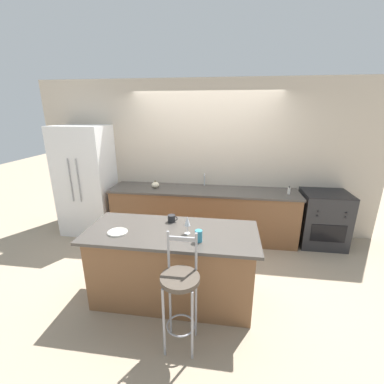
# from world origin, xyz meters

# --- Properties ---
(ground_plane) EXTENTS (18.00, 18.00, 0.00)m
(ground_plane) POSITION_xyz_m (0.00, 0.00, 0.00)
(ground_plane) COLOR tan
(wall_back) EXTENTS (6.00, 0.07, 2.70)m
(wall_back) POSITION_xyz_m (0.00, 0.72, 1.35)
(wall_back) COLOR beige
(wall_back) RESTS_ON ground_plane
(back_counter) EXTENTS (3.21, 0.70, 0.89)m
(back_counter) POSITION_xyz_m (0.00, 0.39, 0.45)
(back_counter) COLOR brown
(back_counter) RESTS_ON ground_plane
(sink_faucet) EXTENTS (0.02, 0.13, 0.22)m
(sink_faucet) POSITION_xyz_m (0.00, 0.59, 1.03)
(sink_faucet) COLOR #ADAFB5
(sink_faucet) RESTS_ON back_counter
(kitchen_island) EXTENTS (1.94, 0.83, 0.90)m
(kitchen_island) POSITION_xyz_m (-0.19, -1.27, 0.45)
(kitchen_island) COLOR brown
(kitchen_island) RESTS_ON ground_plane
(refrigerator) EXTENTS (0.89, 0.72, 1.95)m
(refrigerator) POSITION_xyz_m (-2.12, 0.35, 0.97)
(refrigerator) COLOR white
(refrigerator) RESTS_ON ground_plane
(oven_range) EXTENTS (0.73, 0.64, 0.92)m
(oven_range) POSITION_xyz_m (2.01, 0.39, 0.46)
(oven_range) COLOR #28282B
(oven_range) RESTS_ON ground_plane
(bar_stool_near) EXTENTS (0.36, 0.36, 1.16)m
(bar_stool_near) POSITION_xyz_m (0.02, -1.90, 0.63)
(bar_stool_near) COLOR #99999E
(bar_stool_near) RESTS_ON ground_plane
(dinner_plate) EXTENTS (0.22, 0.22, 0.02)m
(dinner_plate) POSITION_xyz_m (-0.78, -1.39, 0.91)
(dinner_plate) COLOR beige
(dinner_plate) RESTS_ON kitchen_island
(wine_glass) EXTENTS (0.07, 0.07, 0.21)m
(wine_glass) POSITION_xyz_m (-0.01, -1.30, 1.05)
(wine_glass) COLOR white
(wine_glass) RESTS_ON kitchen_island
(coffee_mug) EXTENTS (0.12, 0.09, 0.09)m
(coffee_mug) POSITION_xyz_m (-0.24, -1.03, 0.95)
(coffee_mug) COLOR #232326
(coffee_mug) RESTS_ON kitchen_island
(tumbler_cup) EXTENTS (0.08, 0.08, 0.13)m
(tumbler_cup) POSITION_xyz_m (0.14, -1.46, 0.96)
(tumbler_cup) COLOR teal
(tumbler_cup) RESTS_ON kitchen_island
(pumpkin_decoration) EXTENTS (0.13, 0.13, 0.13)m
(pumpkin_decoration) POSITION_xyz_m (-0.84, 0.36, 0.94)
(pumpkin_decoration) COLOR beige
(pumpkin_decoration) RESTS_ON back_counter
(soap_bottle) EXTENTS (0.05, 0.05, 0.13)m
(soap_bottle) POSITION_xyz_m (1.40, 0.32, 0.94)
(soap_bottle) COLOR silver
(soap_bottle) RESTS_ON back_counter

